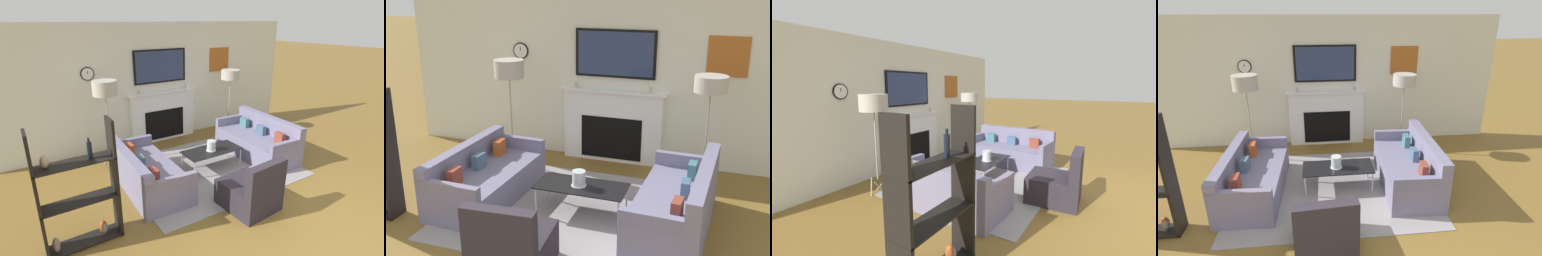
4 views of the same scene
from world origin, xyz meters
The scene contains 9 objects.
fireplace_wall centered at (0.00, 4.61, 1.23)m, with size 7.35×0.28×2.70m.
area_rug centered at (0.00, 2.66, 0.01)m, with size 3.18×2.52×0.01m.
couch_left centered at (-1.28, 2.66, 0.26)m, with size 0.91×1.87×0.72m.
couch_right centered at (1.29, 2.65, 0.29)m, with size 0.92×1.89×0.82m.
armchair centered at (-0.18, 1.26, 0.28)m, with size 0.77×0.82×0.85m.
coffee_table centered at (0.09, 2.66, 0.36)m, with size 1.15×0.52×0.38m.
hurricane_candle centered at (0.06, 2.64, 0.47)m, with size 0.19×0.19×0.20m.
floor_lamp_left centered at (-1.50, 3.90, 1.53)m, with size 0.46×0.46×1.69m.
floor_lamp_right centered at (1.50, 3.90, 1.50)m, with size 0.44×0.44×1.64m.
Camera 4 is at (-0.21, -1.66, 2.75)m, focal length 28.00 mm.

